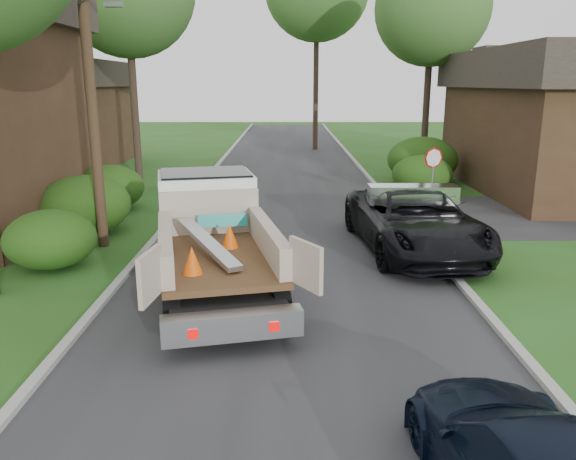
{
  "coord_description": "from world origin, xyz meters",
  "views": [
    {
      "loc": [
        -0.05,
        -11.04,
        4.69
      ],
      "look_at": [
        -0.02,
        2.27,
        1.2
      ],
      "focal_mm": 35.0,
      "sensor_mm": 36.0,
      "label": 1
    }
  ],
  "objects_px": {
    "house_left_far": "(54,112)",
    "tree_right_far": "(432,8)",
    "stop_sign": "(433,167)",
    "black_pickup": "(415,220)",
    "flatbed_truck": "(211,226)",
    "utility_pole": "(89,65)"
  },
  "relations": [
    {
      "from": "stop_sign",
      "to": "utility_pole",
      "type": "bearing_deg",
      "value": -159.38
    },
    {
      "from": "stop_sign",
      "to": "tree_right_far",
      "type": "height_order",
      "value": "tree_right_far"
    },
    {
      "from": "black_pickup",
      "to": "house_left_far",
      "type": "bearing_deg",
      "value": 129.02
    },
    {
      "from": "house_left_far",
      "to": "tree_right_far",
      "type": "xyz_separation_m",
      "value": [
        21.0,
        -2.0,
        5.43
      ]
    },
    {
      "from": "stop_sign",
      "to": "black_pickup",
      "type": "distance_m",
      "value": 4.86
    },
    {
      "from": "stop_sign",
      "to": "utility_pole",
      "type": "relative_size",
      "value": 0.25
    },
    {
      "from": "black_pickup",
      "to": "flatbed_truck",
      "type": "bearing_deg",
      "value": -160.88
    },
    {
      "from": "house_left_far",
      "to": "tree_right_far",
      "type": "height_order",
      "value": "tree_right_far"
    },
    {
      "from": "stop_sign",
      "to": "tree_right_far",
      "type": "distance_m",
      "value": 13.08
    },
    {
      "from": "house_left_far",
      "to": "flatbed_truck",
      "type": "xyz_separation_m",
      "value": [
        11.62,
        -19.99,
        -1.69
      ]
    },
    {
      "from": "house_left_far",
      "to": "tree_right_far",
      "type": "relative_size",
      "value": 0.66
    },
    {
      "from": "stop_sign",
      "to": "house_left_far",
      "type": "xyz_separation_m",
      "value": [
        -18.7,
        13.0,
        1.27
      ]
    },
    {
      "from": "utility_pole",
      "to": "flatbed_truck",
      "type": "height_order",
      "value": "utility_pole"
    },
    {
      "from": "house_left_far",
      "to": "black_pickup",
      "type": "distance_m",
      "value": 24.56
    },
    {
      "from": "stop_sign",
      "to": "flatbed_truck",
      "type": "relative_size",
      "value": 0.35
    },
    {
      "from": "flatbed_truck",
      "to": "tree_right_far",
      "type": "bearing_deg",
      "value": 50.03
    },
    {
      "from": "flatbed_truck",
      "to": "utility_pole",
      "type": "bearing_deg",
      "value": 128.03
    },
    {
      "from": "utility_pole",
      "to": "house_left_far",
      "type": "xyz_separation_m",
      "value": [
        -8.02,
        17.02,
        -2.12
      ]
    },
    {
      "from": "stop_sign",
      "to": "flatbed_truck",
      "type": "height_order",
      "value": "flatbed_truck"
    },
    {
      "from": "flatbed_truck",
      "to": "stop_sign",
      "type": "bearing_deg",
      "value": 32.21
    },
    {
      "from": "stop_sign",
      "to": "utility_pole",
      "type": "xyz_separation_m",
      "value": [
        -10.68,
        -4.02,
        3.4
      ]
    },
    {
      "from": "stop_sign",
      "to": "black_pickup",
      "type": "bearing_deg",
      "value": -109.57
    }
  ]
}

